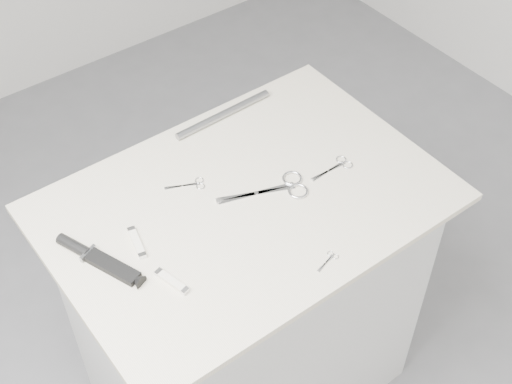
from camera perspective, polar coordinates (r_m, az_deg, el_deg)
ground at (r=2.57m, az=-0.61°, el=-14.90°), size 4.00×4.00×0.01m
plinth at (r=2.18m, az=-0.70°, el=-9.11°), size 0.90×0.60×0.90m
display_board at (r=1.82m, az=-0.83°, el=-0.85°), size 1.00×0.70×0.02m
large_shears at (r=1.84m, az=2.04°, el=0.34°), size 0.24×0.14×0.01m
embroidery_scissors_a at (r=1.91m, az=6.54°, el=2.08°), size 0.13×0.06×0.00m
embroidery_scissors_b at (r=1.86m, az=-5.18°, el=0.59°), size 0.10×0.07×0.00m
tiny_scissors at (r=1.70m, az=5.85°, el=-5.40°), size 0.07×0.04×0.00m
sheathed_knife at (r=1.73m, az=-12.79°, el=-5.09°), size 0.12×0.23×0.03m
pocket_knife_a at (r=1.74m, az=-9.52°, el=-3.99°), size 0.04×0.10×0.01m
pocket_knife_b at (r=1.66m, az=-6.76°, el=-7.10°), size 0.04×0.10×0.01m
metal_rail at (r=2.05m, az=-2.63°, el=6.23°), size 0.32×0.03×0.02m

